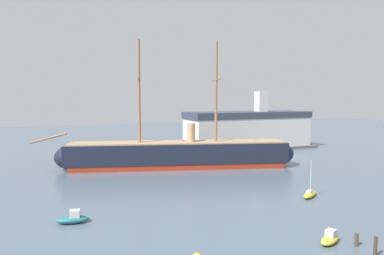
{
  "coord_description": "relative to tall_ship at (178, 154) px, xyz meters",
  "views": [
    {
      "loc": [
        -21.61,
        -20.03,
        15.91
      ],
      "look_at": [
        2.23,
        38.14,
        10.66
      ],
      "focal_mm": 32.78,
      "sensor_mm": 36.0,
      "label": 1
    }
  ],
  "objects": [
    {
      "name": "motorboat_mid_left",
      "position": [
        -24.85,
        -28.88,
        -2.51
      ],
      "size": [
        4.22,
        2.22,
        1.69
      ],
      "color": "#236670",
      "rests_on": "ground"
    },
    {
      "name": "tall_ship",
      "position": [
        0.0,
        0.0,
        0.0
      ],
      "size": [
        58.87,
        21.22,
        28.94
      ],
      "color": "maroon",
      "rests_on": "ground"
    },
    {
      "name": "mooring_piling_nearest",
      "position": [
        2.75,
        -50.38,
        -2.07
      ],
      "size": [
        0.35,
        0.35,
        2.06
      ],
      "primitive_type": "cylinder",
      "color": "#423323",
      "rests_on": "ground"
    },
    {
      "name": "mooring_piling_left_pair",
      "position": [
        3.0,
        -47.81,
        -2.4
      ],
      "size": [
        0.42,
        0.42,
        1.4
      ],
      "primitive_type": "cylinder",
      "color": "#4C3D2D",
      "rests_on": "ground"
    },
    {
      "name": "motorboat_foreground_right",
      "position": [
        0.92,
        -46.12,
        -2.59
      ],
      "size": [
        3.76,
        2.82,
        1.46
      ],
      "color": "gold",
      "rests_on": "ground"
    },
    {
      "name": "dockside_warehouse_right",
      "position": [
        31.35,
        21.2,
        2.75
      ],
      "size": [
        43.43,
        15.35,
        18.18
      ],
      "color": "#565659",
      "rests_on": "ground"
    },
    {
      "name": "motorboat_far_right",
      "position": [
        23.03,
        -3.6,
        -2.56
      ],
      "size": [
        3.86,
        1.94,
        1.56
      ],
      "color": "orange",
      "rests_on": "ground"
    },
    {
      "name": "sailboat_mid_right",
      "position": [
        11.32,
        -30.89,
        -2.6
      ],
      "size": [
        4.62,
        3.59,
        5.97
      ],
      "color": "gold",
      "rests_on": "ground"
    }
  ]
}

